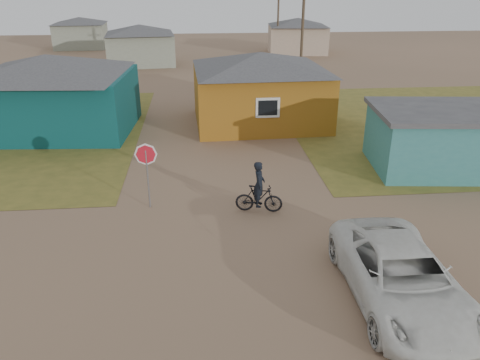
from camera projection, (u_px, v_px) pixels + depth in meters
name	position (u px, v px, depth m)	size (l,w,h in m)	color
ground	(236.00, 263.00, 13.45)	(120.00, 120.00, 0.00)	#8B6A50
grass_ne	(462.00, 122.00, 26.50)	(20.00, 18.00, 0.00)	olive
house_teal	(51.00, 93.00, 24.24)	(8.93, 7.08, 4.00)	#0B3D3F
house_yellow	(260.00, 87.00, 25.64)	(7.72, 6.76, 3.90)	#9B6117
shed_turquoise	(448.00, 139.00, 19.67)	(6.71, 4.93, 2.60)	teal
house_pale_west	(141.00, 44.00, 43.25)	(7.04, 6.15, 3.60)	gray
house_beige_east	(297.00, 35.00, 50.08)	(6.95, 6.05, 3.60)	tan
house_pale_north	(81.00, 32.00, 53.57)	(6.28, 5.81, 3.40)	gray
utility_pole_near	(302.00, 31.00, 32.44)	(1.40, 0.20, 8.00)	brown
utility_pole_far	(278.00, 14.00, 47.13)	(1.40, 0.20, 8.00)	brown
stop_sign	(146.00, 161.00, 16.04)	(0.73, 0.35, 2.40)	gray
cyclist	(259.00, 194.00, 16.17)	(1.70, 0.78, 1.86)	black
vehicle	(401.00, 276.00, 11.60)	(2.46, 5.34, 1.48)	white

